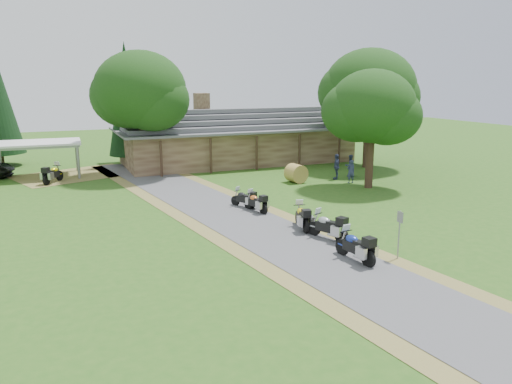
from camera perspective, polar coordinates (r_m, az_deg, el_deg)
name	(u,v)px	position (r m, az deg, el deg)	size (l,w,h in m)	color
ground	(305,252)	(22.18, 5.57, -6.83)	(120.00, 120.00, 0.00)	#2A5818
driveway	(258,229)	(25.39, 0.27, -4.21)	(46.00, 46.00, 0.00)	#4C4C4F
lodge	(237,135)	(45.53, -2.14, 6.52)	(21.40, 9.40, 4.90)	brown
carport	(38,160)	(41.95, -23.61, 3.42)	(6.30, 4.20, 2.73)	silver
motorcycle_row_a	(355,245)	(21.21, 11.27, -5.94)	(2.07, 0.67, 1.41)	navy
motorcycle_row_b	(328,225)	(23.79, 8.18, -3.76)	(2.05, 0.67, 1.40)	#A4A8AC
motorcycle_row_c	(302,216)	(25.29, 5.29, -2.73)	(1.99, 0.65, 1.36)	yellow
motorcycle_row_d	(256,201)	(28.42, -0.03, -1.07)	(1.79, 0.59, 1.23)	orange
motorcycle_row_e	(244,198)	(29.39, -1.39, -0.66)	(1.72, 0.56, 1.18)	black
motorcycle_carport_a	(53,173)	(39.26, -22.21, 2.02)	(2.12, 0.69, 1.45)	#DDD90A
person_a	(351,170)	(36.90, 10.79, 2.54)	(0.57, 0.41, 1.99)	navy
person_b	(350,164)	(39.33, 10.69, 3.19)	(0.57, 0.41, 2.02)	navy
person_c	(337,165)	(38.06, 9.20, 3.12)	(0.64, 0.46, 2.26)	navy
hay_bale	(296,173)	(36.63, 4.60, 2.14)	(1.35, 1.35, 1.24)	#A6913C
sign_post	(399,235)	(21.78, 16.02, -4.76)	(0.38, 0.06, 2.09)	gray
oak_lodge_left	(141,107)	(39.77, -13.01, 9.46)	(7.00, 7.00, 10.66)	black
oak_lodge_right	(369,104)	(43.50, 12.77, 9.83)	(7.65, 7.65, 10.81)	black
oak_driveway	(372,122)	(35.10, 13.07, 7.77)	(5.84, 5.84, 9.09)	black
cedar_near	(127,105)	(44.95, -14.52, 9.65)	(3.47, 3.47, 10.53)	black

